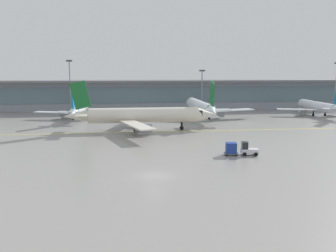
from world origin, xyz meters
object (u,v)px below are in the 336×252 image
(taxiing_regional_jet, at_px, (142,116))
(apron_light_mast_3, at_px, (336,84))
(gate_airplane_2, at_px, (200,107))
(apron_light_mast_2, at_px, (202,88))
(baggage_tug, at_px, (248,149))
(cargo_dolly_lead, at_px, (231,148))
(gate_airplane_1, at_px, (80,109))
(gate_airplane_3, at_px, (317,106))
(apron_light_mast_1, at_px, (70,84))

(taxiing_regional_jet, xyz_separation_m, apron_light_mast_3, (63.60, 33.42, 5.08))
(gate_airplane_2, height_order, apron_light_mast_2, apron_light_mast_2)
(baggage_tug, bearing_deg, gate_airplane_2, 97.11)
(cargo_dolly_lead, bearing_deg, gate_airplane_1, 129.74)
(gate_airplane_1, distance_m, gate_airplane_2, 31.97)
(gate_airplane_3, xyz_separation_m, cargo_dolly_lead, (-38.57, -45.82, -1.54))
(gate_airplane_1, height_order, taxiing_regional_jet, taxiing_regional_jet)
(baggage_tug, bearing_deg, taxiing_regional_jet, 129.37)
(gate_airplane_3, height_order, baggage_tug, gate_airplane_3)
(apron_light_mast_2, relative_size, apron_light_mast_3, 0.85)
(baggage_tug, bearing_deg, apron_light_mast_3, 59.38)
(baggage_tug, xyz_separation_m, apron_light_mast_2, (5.72, 61.79, 6.23))
(cargo_dolly_lead, relative_size, apron_light_mast_3, 0.15)
(baggage_tug, bearing_deg, cargo_dolly_lead, 180.00)
(gate_airplane_3, relative_size, cargo_dolly_lead, 11.20)
(gate_airplane_2, distance_m, gate_airplane_3, 34.76)
(baggage_tug, bearing_deg, gate_airplane_3, 61.05)
(gate_airplane_1, xyz_separation_m, apron_light_mast_1, (-4.45, 15.34, 6.07))
(apron_light_mast_1, bearing_deg, gate_airplane_1, -73.82)
(gate_airplane_1, height_order, apron_light_mast_3, apron_light_mast_3)
(taxiing_regional_jet, distance_m, apron_light_mast_3, 72.03)
(gate_airplane_3, xyz_separation_m, baggage_tug, (-36.01, -46.23, -1.70))
(gate_airplane_2, bearing_deg, baggage_tug, 177.31)
(gate_airplane_3, distance_m, taxiing_regional_jet, 55.02)
(gate_airplane_3, bearing_deg, gate_airplane_1, 90.24)
(gate_airplane_1, xyz_separation_m, apron_light_mast_2, (36.05, 14.77, 4.58))
(taxiing_regional_jet, relative_size, baggage_tug, 11.66)
(gate_airplane_2, bearing_deg, apron_light_mast_1, 61.15)
(gate_airplane_2, xyz_separation_m, taxiing_regional_jet, (-16.32, -17.68, 0.10))
(baggage_tug, relative_size, apron_light_mast_3, 0.18)
(cargo_dolly_lead, bearing_deg, baggage_tug, -0.00)
(cargo_dolly_lead, height_order, apron_light_mast_2, apron_light_mast_2)
(gate_airplane_3, bearing_deg, taxiing_regional_jet, 113.13)
(taxiing_regional_jet, xyz_separation_m, apron_light_mast_1, (-19.85, 36.92, 5.38))
(apron_light_mast_1, distance_m, apron_light_mast_3, 83.53)
(gate_airplane_1, bearing_deg, gate_airplane_2, -94.71)
(gate_airplane_1, distance_m, baggage_tug, 55.98)
(gate_airplane_2, xyz_separation_m, gate_airplane_3, (34.61, 3.11, -0.54))
(gate_airplane_3, bearing_deg, apron_light_mast_2, 63.72)
(cargo_dolly_lead, relative_size, apron_light_mast_1, 0.15)
(gate_airplane_1, distance_m, cargo_dolly_lead, 54.28)
(apron_light_mast_1, xyz_separation_m, apron_light_mast_3, (83.45, -3.50, -0.30))
(apron_light_mast_3, bearing_deg, apron_light_mast_2, 176.10)
(gate_airplane_1, bearing_deg, apron_light_mast_1, 18.49)
(baggage_tug, bearing_deg, gate_airplane_1, 131.79)
(gate_airplane_3, height_order, apron_light_mast_3, apron_light_mast_3)
(gate_airplane_1, bearing_deg, apron_light_mast_2, -65.41)
(cargo_dolly_lead, bearing_deg, apron_light_mast_1, 126.44)
(taxiing_regional_jet, bearing_deg, baggage_tug, -59.93)
(apron_light_mast_1, relative_size, apron_light_mast_2, 1.23)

